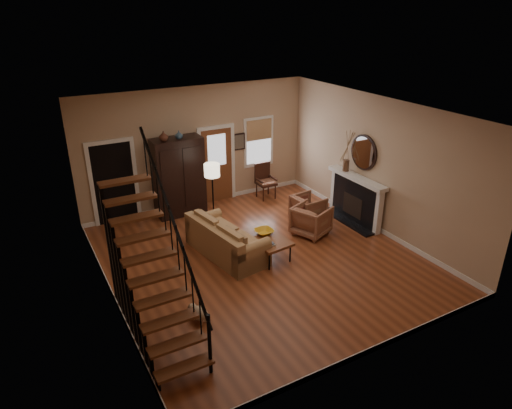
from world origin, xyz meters
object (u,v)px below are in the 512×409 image
armchair_left (311,220)px  side_chair (266,181)px  sofa (226,239)px  coffee_table (265,246)px  armchair_right (308,208)px  floor_lamp (213,196)px  armoire (179,177)px

armchair_left → side_chair: 2.52m
sofa → side_chair: size_ratio=2.06×
coffee_table → armchair_left: bearing=13.7°
sofa → armchair_right: (2.64, 0.57, -0.05)m
armchair_right → floor_lamp: size_ratio=0.45×
armoire → side_chair: size_ratio=2.06×
armoire → sofa: bearing=-87.3°
armoire → side_chair: armoire is taller
coffee_table → side_chair: size_ratio=1.21×
coffee_table → armoire: bearing=105.5°
side_chair → armchair_right: bearing=-83.4°
sofa → side_chair: side_chair is taller
armoire → sofa: 2.69m
side_chair → coffee_table: bearing=-120.5°
armchair_left → armchair_right: bearing=-52.0°
armchair_left → sofa: bearing=64.8°
armoire → armchair_right: (2.76, -2.03, -0.71)m
sofa → armchair_right: bearing=2.9°
armchair_right → side_chair: bearing=2.1°
side_chair → sofa: bearing=-135.3°
coffee_table → armchair_right: bearing=28.9°
sofa → side_chair: (2.43, 2.40, 0.12)m
coffee_table → side_chair: 3.35m
armchair_right → floor_lamp: 2.51m
armoire → armchair_right: bearing=-36.3°
side_chair → armoire: bearing=175.5°
coffee_table → armchair_right: 2.18m
sofa → side_chair: 3.42m
coffee_table → side_chair: bearing=59.5°
armoire → side_chair: (2.55, -0.20, -0.54)m
armoire → floor_lamp: size_ratio=1.25×
floor_lamp → side_chair: (2.09, 0.95, -0.33)m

